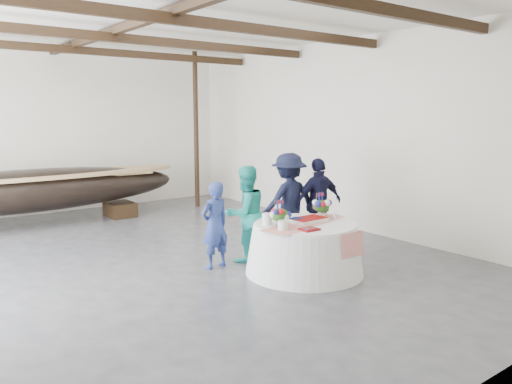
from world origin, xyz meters
TOP-DOWN VIEW (x-y plane):
  - floor at (0.00, 0.00)m, footprint 10.00×12.00m
  - wall_back at (0.00, 6.00)m, footprint 10.00×0.02m
  - wall_front at (0.00, -6.00)m, footprint 10.00×0.02m
  - wall_right at (5.00, 0.00)m, footprint 0.02×12.00m
  - ceiling at (0.00, 0.00)m, footprint 10.00×12.00m
  - pavilion_structure at (0.00, 0.76)m, footprint 9.80×11.76m
  - longboat_display at (-1.20, 4.36)m, footprint 7.62×1.52m
  - banquet_table at (1.79, -2.20)m, footprint 2.06×2.06m
  - tabletop_items at (1.77, -2.11)m, footprint 1.98×1.04m
  - guest_woman_blue at (0.70, -1.02)m, footprint 0.61×0.43m
  - guest_woman_teal at (1.39, -1.00)m, footprint 0.89×0.69m
  - guest_man_left at (2.69, -0.74)m, footprint 1.33×0.84m
  - guest_man_right at (3.22, -1.07)m, footprint 1.14×0.62m

SIDE VIEW (x-z plane):
  - floor at x=0.00m, z-range -0.01..0.01m
  - banquet_table at x=1.79m, z-range 0.00..0.88m
  - guest_woman_blue at x=0.70m, z-range 0.00..1.57m
  - guest_woman_teal at x=1.39m, z-range 0.00..1.80m
  - longboat_display at x=-1.20m, z-range 0.20..1.63m
  - guest_man_right at x=3.22m, z-range 0.00..1.85m
  - guest_man_left at x=2.69m, z-range 0.00..1.96m
  - tabletop_items at x=1.77m, z-range 0.83..1.23m
  - wall_back at x=0.00m, z-range 0.00..4.50m
  - wall_front at x=0.00m, z-range 0.00..4.50m
  - wall_right at x=5.00m, z-range 0.00..4.50m
  - pavilion_structure at x=0.00m, z-range 1.75..6.25m
  - ceiling at x=0.00m, z-range 4.50..4.50m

